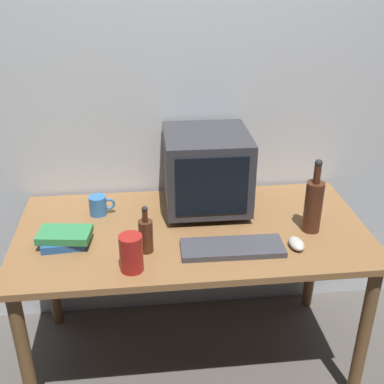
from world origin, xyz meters
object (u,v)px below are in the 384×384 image
crt_monitor (206,170)px  keyboard (232,248)px  mug (99,205)px  metal_canister (131,253)px  bottle_tall (313,204)px  book_stack (64,238)px  bottle_short (146,235)px  computer_mouse (296,244)px

crt_monitor → keyboard: size_ratio=0.93×
mug → metal_canister: metal_canister is taller
bottle_tall → mug: size_ratio=2.79×
crt_monitor → book_stack: size_ratio=1.72×
crt_monitor → metal_canister: (-0.35, -0.47, -0.12)m
book_stack → mug: size_ratio=1.90×
crt_monitor → book_stack: (-0.63, -0.26, -0.16)m
book_stack → metal_canister: size_ratio=1.52×
crt_monitor → bottle_short: crt_monitor is taller
bottle_tall → metal_canister: bearing=-164.8°
bottle_tall → mug: 0.96m
metal_canister → bottle_tall: bearing=15.2°
bottle_short → book_stack: 0.35m
bottle_tall → metal_canister: bottle_tall is taller
book_stack → mug: bearing=62.9°
bottle_tall → book_stack: bearing=-179.9°
computer_mouse → metal_canister: (-0.67, -0.08, 0.06)m
crt_monitor → metal_canister: bearing=-126.7°
keyboard → mug: size_ratio=3.50×
crt_monitor → mug: 0.52m
bottle_tall → book_stack: bottle_tall is taller
computer_mouse → book_stack: size_ratio=0.44×
crt_monitor → computer_mouse: bearing=-49.9°
crt_monitor → mug: bearing=-178.7°
crt_monitor → metal_canister: size_ratio=2.61×
crt_monitor → computer_mouse: crt_monitor is taller
book_stack → mug: (0.13, 0.25, 0.01)m
crt_monitor → computer_mouse: (0.32, -0.39, -0.17)m
bottle_short → book_stack: size_ratio=0.91×
bottle_tall → metal_canister: (-0.78, -0.21, -0.05)m
book_stack → metal_canister: (0.28, -0.21, 0.04)m
bottle_tall → bottle_short: bottle_tall is taller
crt_monitor → bottle_short: (-0.29, -0.34, -0.12)m
mug → book_stack: bearing=-117.1°
computer_mouse → bottle_short: bearing=173.8°
bottle_tall → computer_mouse: bearing=-128.8°
crt_monitor → mug: (-0.50, -0.01, -0.15)m
keyboard → mug: mug is taller
bottle_short → mug: size_ratio=1.72×
keyboard → metal_canister: bearing=-166.5°
mug → computer_mouse: bearing=-24.4°
crt_monitor → bottle_short: size_ratio=1.89×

